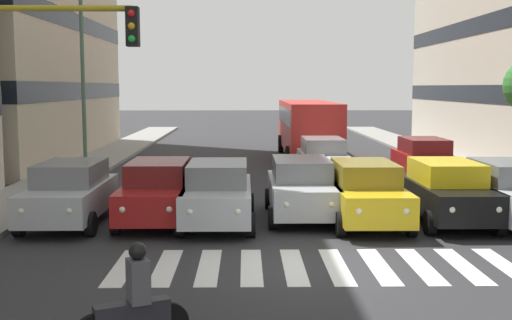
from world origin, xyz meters
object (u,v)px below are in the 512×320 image
object	(u,v)px
car_0	(511,192)
car_2	(365,193)
car_row2_0	(425,159)
car_row2_1	(323,159)
car_3	(301,188)
car_5	(158,191)
car_1	(447,191)
bus_behind_traffic	(308,123)
street_lamp_right	(93,61)
car_4	(218,193)
motorcycle_with_rider	(134,305)
traffic_light_gantry	(6,94)
car_6	(70,192)

from	to	relation	value
car_0	car_2	xyz separation A→B (m)	(4.04, 0.01, 0.00)
car_row2_0	car_row2_1	bearing A→B (deg)	-3.11
car_0	car_3	xyz separation A→B (m)	(5.73, -0.87, 0.00)
car_5	car_row2_0	world-z (taller)	same
car_1	bus_behind_traffic	distance (m)	16.48
car_row2_1	street_lamp_right	size ratio (longest dim) A/B	0.57
car_3	bus_behind_traffic	world-z (taller)	bus_behind_traffic
car_5	car_row2_1	world-z (taller)	same
car_4	car_5	size ratio (longest dim) A/B	1.00
car_2	car_0	bearing A→B (deg)	-179.86
car_2	car_row2_0	world-z (taller)	same
car_1	car_3	distance (m)	4.07
car_4	car_row2_1	size ratio (longest dim) A/B	1.00
car_2	car_row2_1	world-z (taller)	same
car_row2_0	motorcycle_with_rider	size ratio (longest dim) A/B	2.80
car_5	car_0	bearing A→B (deg)	178.10
motorcycle_with_rider	street_lamp_right	xyz separation A→B (m)	(4.67, -17.84, 4.21)
car_3	bus_behind_traffic	xyz separation A→B (m)	(-1.69, -15.57, 0.97)
motorcycle_with_rider	traffic_light_gantry	xyz separation A→B (m)	(3.08, -3.72, 3.01)
street_lamp_right	car_4	bearing A→B (deg)	120.27
car_0	car_row2_1	bearing A→B (deg)	-63.25
car_4	car_0	bearing A→B (deg)	-179.85
car_5	bus_behind_traffic	xyz separation A→B (m)	(-5.75, -16.12, 0.97)
street_lamp_right	car_row2_0	bearing A→B (deg)	174.37
street_lamp_right	motorcycle_with_rider	bearing A→B (deg)	104.68
car_row2_0	traffic_light_gantry	bearing A→B (deg)	47.00
car_1	motorcycle_with_rider	distance (m)	11.21
car_1	car_3	size ratio (longest dim) A/B	1.00
car_3	motorcycle_with_rider	distance (m)	9.82
car_6	traffic_light_gantry	xyz separation A→B (m)	(-0.15, 4.82, 2.77)
car_2	car_row2_1	xyz separation A→B (m)	(0.16, -8.34, 0.00)
car_5	street_lamp_right	bearing A→B (deg)	-67.15
car_5	motorcycle_with_rider	bearing A→B (deg)	95.45
car_5	car_4	bearing A→B (deg)	168.37
car_2	traffic_light_gantry	xyz separation A→B (m)	(8.00, 4.67, 2.77)
car_0	bus_behind_traffic	bearing A→B (deg)	-76.19
car_row2_1	bus_behind_traffic	size ratio (longest dim) A/B	0.42
motorcycle_with_rider	traffic_light_gantry	distance (m)	5.69
car_4	traffic_light_gantry	size ratio (longest dim) A/B	0.81
car_4	car_2	bearing A→B (deg)	-179.84
car_3	traffic_light_gantry	xyz separation A→B (m)	(6.31, 5.55, 2.77)
car_row2_1	car_3	bearing A→B (deg)	78.40
car_0	car_6	world-z (taller)	same
car_3	car_0	bearing A→B (deg)	171.35
car_row2_0	car_4	bearing A→B (deg)	45.48
car_0	traffic_light_gantry	bearing A→B (deg)	21.22
car_2	car_4	size ratio (longest dim) A/B	1.00
car_5	street_lamp_right	xyz separation A→B (m)	(3.84, -9.12, 3.97)
car_row2_1	street_lamp_right	world-z (taller)	street_lamp_right
car_2	traffic_light_gantry	size ratio (longest dim) A/B	0.81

